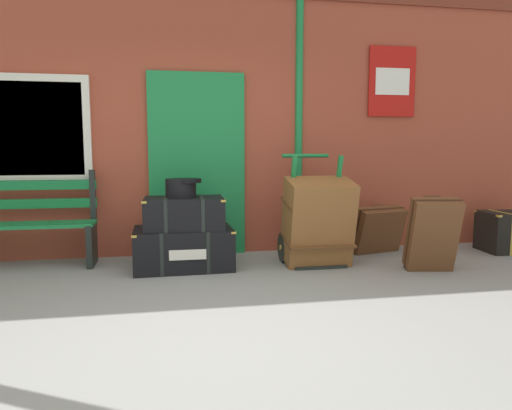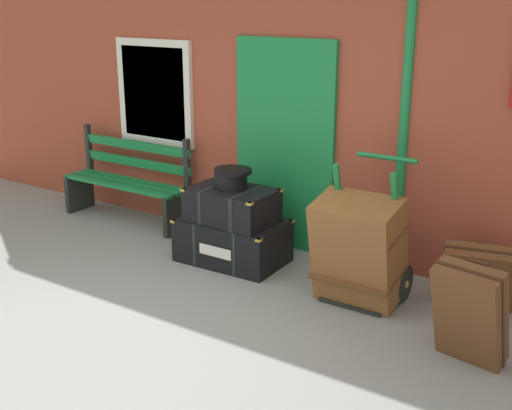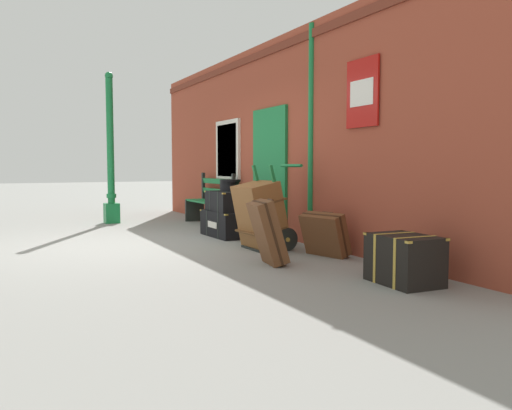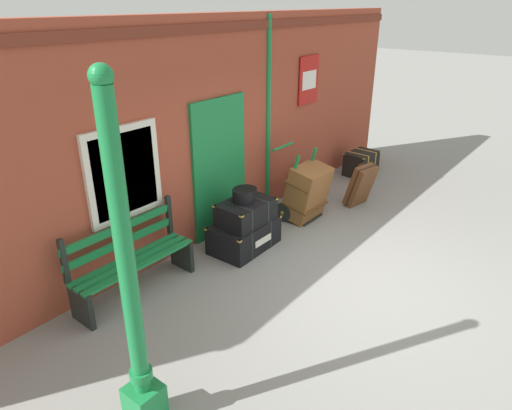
# 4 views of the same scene
# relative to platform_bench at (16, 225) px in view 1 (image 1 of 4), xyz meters

# --- Properties ---
(ground_plane) EXTENTS (60.00, 60.00, 0.00)m
(ground_plane) POSITION_rel_platform_bench_xyz_m (1.89, -2.16, -0.44)
(ground_plane) COLOR gray
(brick_facade) EXTENTS (10.40, 0.35, 3.20)m
(brick_facade) POSITION_rel_platform_bench_xyz_m (1.88, 0.44, 1.15)
(brick_facade) COLOR #9E422D
(brick_facade) RESTS_ON ground
(platform_bench) EXTENTS (1.60, 0.43, 1.01)m
(platform_bench) POSITION_rel_platform_bench_xyz_m (0.00, 0.00, 0.00)
(platform_bench) COLOR #197A3D
(platform_bench) RESTS_ON ground
(steamer_trunk_base) EXTENTS (1.03, 0.68, 0.43)m
(steamer_trunk_base) POSITION_rel_platform_bench_xyz_m (1.72, -0.36, -0.23)
(steamer_trunk_base) COLOR black
(steamer_trunk_base) RESTS_ON ground
(steamer_trunk_middle) EXTENTS (0.82, 0.56, 0.33)m
(steamer_trunk_middle) POSITION_rel_platform_bench_xyz_m (1.73, -0.39, 0.14)
(steamer_trunk_middle) COLOR black
(steamer_trunk_middle) RESTS_ON steamer_trunk_base
(round_hatbox) EXTENTS (0.37, 0.33, 0.19)m
(round_hatbox) POSITION_rel_platform_bench_xyz_m (1.71, -0.37, 0.41)
(round_hatbox) COLOR black
(round_hatbox) RESTS_ON steamer_trunk_middle
(porters_trolley) EXTENTS (0.71, 0.68, 1.18)m
(porters_trolley) POSITION_rel_platform_bench_xyz_m (3.11, -0.36, -0.18)
(porters_trolley) COLOR black
(porters_trolley) RESTS_ON ground
(large_brown_trunk) EXTENTS (0.70, 0.61, 0.95)m
(large_brown_trunk) POSITION_rel_platform_bench_xyz_m (3.11, -0.53, 0.03)
(large_brown_trunk) COLOR brown
(large_brown_trunk) RESTS_ON ground
(suitcase_brown) EXTENTS (0.68, 0.48, 0.57)m
(suitcase_brown) POSITION_rel_platform_bench_xyz_m (4.01, -0.07, -0.16)
(suitcase_brown) COLOR brown
(suitcase_brown) RESTS_ON ground
(suitcase_slate) EXTENTS (0.53, 0.47, 0.77)m
(suitcase_slate) POSITION_rel_platform_bench_xyz_m (4.16, -0.99, -0.06)
(suitcase_slate) COLOR brown
(suitcase_slate) RESTS_ON ground
(corner_trunk) EXTENTS (0.72, 0.53, 0.49)m
(corner_trunk) POSITION_rel_platform_bench_xyz_m (5.64, -0.26, -0.20)
(corner_trunk) COLOR black
(corner_trunk) RESTS_ON ground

